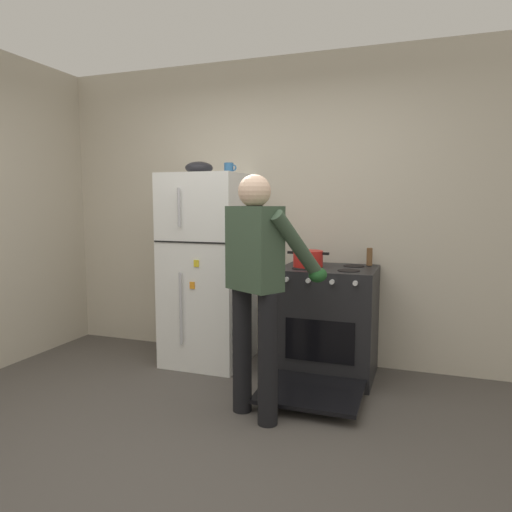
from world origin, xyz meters
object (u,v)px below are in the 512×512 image
Objects in this scene: red_pot at (308,259)px; mixing_bowl at (199,168)px; coffee_mug at (229,168)px; pepper_mill at (369,257)px; refrigerator at (208,269)px; person_cook at (259,275)px; stove_range at (327,323)px.

red_pot is 1.25m from mixing_bowl.
pepper_mill is at bearing 7.18° from coffee_mug.
refrigerator is 4.90× the size of red_pot.
refrigerator is 0.89m from mixing_bowl.
person_cook is at bearing -57.57° from coffee_mug.
pepper_mill is (0.46, 0.25, 0.01)m from red_pot.
person_cook is at bearing -107.97° from stove_range.
person_cook is at bearing -48.86° from refrigerator.
mixing_bowl is at bearing 177.12° from red_pot.
coffee_mug reaches higher than red_pot.
refrigerator is at bearing -164.60° from coffee_mug.
coffee_mug is 1.41m from pepper_mill.
mixing_bowl reaches higher than pepper_mill.
refrigerator is at bearing -171.70° from pepper_mill.
person_cook is at bearing -118.04° from pepper_mill.
person_cook is 1.36m from coffee_mug.
red_pot is 1.05m from coffee_mug.
refrigerator is at bearing -0.21° from mixing_bowl.
refrigerator is 1.04× the size of person_cook.
pepper_mill is (1.19, 0.15, -0.74)m from coffee_mug.
refrigerator reaches higher than person_cook.
coffee_mug reaches higher than refrigerator.
pepper_mill is 0.60× the size of mixing_bowl.
pepper_mill is at bearing 8.30° from refrigerator.
stove_range is 0.65m from pepper_mill.
refrigerator is 1.20m from person_cook.
person_cook is (-0.29, -0.88, 0.51)m from stove_range.
refrigerator reaches higher than pepper_mill.
stove_range is 5.03× the size of mixing_bowl.
stove_range is at bearing -0.89° from mixing_bowl.
mixing_bowl is (-1.45, -0.20, 0.75)m from pepper_mill.
mixing_bowl reaches higher than coffee_mug.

